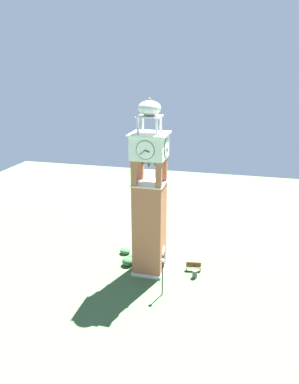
# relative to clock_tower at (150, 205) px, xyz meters

# --- Properties ---
(ground) EXTENTS (80.00, 80.00, 0.00)m
(ground) POSITION_rel_clock_tower_xyz_m (-0.00, 0.00, -7.50)
(ground) COLOR #476B3D
(clock_tower) EXTENTS (3.60, 3.60, 18.12)m
(clock_tower) POSITION_rel_clock_tower_xyz_m (0.00, 0.00, 0.00)
(clock_tower) COLOR #AD5B42
(clock_tower) RESTS_ON ground
(park_bench) EXTENTS (0.68, 1.65, 0.95)m
(park_bench) POSITION_rel_clock_tower_xyz_m (1.07, -4.62, -7.02)
(park_bench) COLOR brown
(park_bench) RESTS_ON ground
(lamp_post) EXTENTS (0.36, 0.36, 3.89)m
(lamp_post) POSITION_rel_clock_tower_xyz_m (-4.02, -2.27, -4.81)
(lamp_post) COLOR black
(lamp_post) RESTS_ON ground
(trash_bin) EXTENTS (0.52, 0.52, 0.80)m
(trash_bin) POSITION_rel_clock_tower_xyz_m (-0.24, -4.92, -7.10)
(trash_bin) COLOR #4C4C51
(trash_bin) RESTS_ON ground
(shrub_near_entry) EXTENTS (0.95, 0.95, 0.97)m
(shrub_near_entry) POSITION_rel_clock_tower_xyz_m (1.07, 2.34, -7.02)
(shrub_near_entry) COLOR #336638
(shrub_near_entry) RESTS_ON ground
(shrub_left_of_tower) EXTENTS (1.20, 1.20, 0.69)m
(shrub_left_of_tower) POSITION_rel_clock_tower_xyz_m (2.96, 3.69, -7.16)
(shrub_left_of_tower) COLOR #336638
(shrub_left_of_tower) RESTS_ON ground
(shrub_behind_bench) EXTENTS (1.30, 1.30, 0.94)m
(shrub_behind_bench) POSITION_rel_clock_tower_xyz_m (0.46, 2.58, -7.04)
(shrub_behind_bench) COLOR #336638
(shrub_behind_bench) RESTS_ON ground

